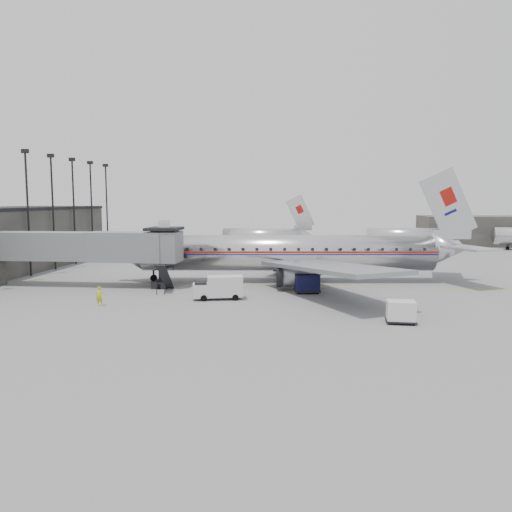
# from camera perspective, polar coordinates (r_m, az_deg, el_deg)

# --- Properties ---
(ground) EXTENTS (160.00, 160.00, 0.00)m
(ground) POSITION_cam_1_polar(r_m,az_deg,el_deg) (48.38, -1.31, -4.54)
(ground) COLOR slate
(ground) RESTS_ON ground
(hangar) EXTENTS (30.00, 12.00, 6.00)m
(hangar) POSITION_cam_1_polar(r_m,az_deg,el_deg) (114.25, 25.79, 2.62)
(hangar) COLOR #33312E
(hangar) RESTS_ON ground
(apron_line) EXTENTS (60.00, 0.15, 0.01)m
(apron_line) POSITION_cam_1_polar(r_m,az_deg,el_deg) (54.00, 2.64, -3.40)
(apron_line) COLOR gold
(apron_line) RESTS_ON ground
(jet_bridge) EXTENTS (21.00, 6.20, 7.10)m
(jet_bridge) POSITION_cam_1_polar(r_m,az_deg,el_deg) (55.79, -18.08, 0.93)
(jet_bridge) COLOR slate
(jet_bridge) RESTS_ON ground
(floodlight_masts) EXTENTS (0.90, 42.25, 15.25)m
(floodlight_masts) POSITION_cam_1_polar(r_m,az_deg,el_deg) (68.77, -23.37, 5.18)
(floodlight_masts) COLOR black
(floodlight_masts) RESTS_ON ground
(distant_aircraft_near) EXTENTS (16.39, 3.20, 10.26)m
(distant_aircraft_near) POSITION_cam_1_polar(r_m,az_deg,el_deg) (89.70, 0.83, 2.24)
(distant_aircraft_near) COLOR silver
(distant_aircraft_near) RESTS_ON ground
(distant_aircraft_mid) EXTENTS (16.39, 3.20, 10.26)m
(distant_aircraft_mid) POSITION_cam_1_polar(r_m,az_deg,el_deg) (95.16, 16.85, 2.20)
(distant_aircraft_mid) COLOR silver
(distant_aircraft_mid) RESTS_ON ground
(airliner) EXTENTS (40.92, 37.76, 12.95)m
(airliner) POSITION_cam_1_polar(r_m,az_deg,el_deg) (56.55, 4.45, 0.35)
(airliner) COLOR silver
(airliner) RESTS_ON ground
(service_van) EXTENTS (4.88, 2.73, 2.17)m
(service_van) POSITION_cam_1_polar(r_m,az_deg,el_deg) (46.53, -4.31, -3.57)
(service_van) COLOR silver
(service_van) RESTS_ON ground
(baggage_cart_navy) EXTENTS (2.72, 2.27, 1.89)m
(baggage_cart_navy) POSITION_cam_1_polar(r_m,az_deg,el_deg) (49.81, 5.85, -3.08)
(baggage_cart_navy) COLOR black
(baggage_cart_navy) RESTS_ON ground
(baggage_cart_white) EXTENTS (2.24, 1.76, 1.69)m
(baggage_cart_white) POSITION_cam_1_polar(r_m,az_deg,el_deg) (39.00, 16.23, -6.10)
(baggage_cart_white) COLOR silver
(baggage_cart_white) RESTS_ON ground
(ramp_worker) EXTENTS (0.63, 0.42, 1.71)m
(ramp_worker) POSITION_cam_1_polar(r_m,az_deg,el_deg) (45.60, -17.46, -4.41)
(ramp_worker) COLOR #BECB17
(ramp_worker) RESTS_ON ground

